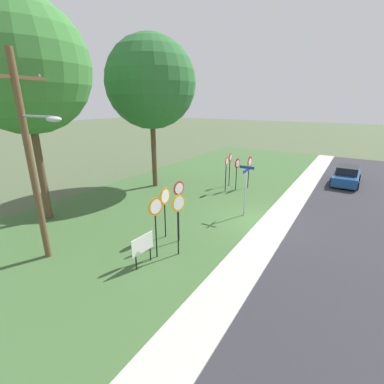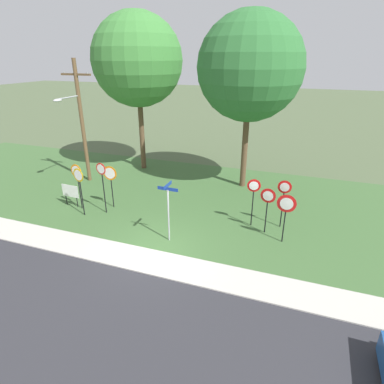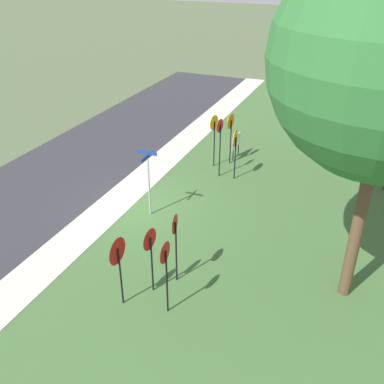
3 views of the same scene
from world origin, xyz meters
TOP-DOWN VIEW (x-y plane):
  - ground_plane at (0.00, 0.00)m, footprint 160.00×160.00m
  - road_asphalt at (0.00, -4.80)m, footprint 44.00×6.40m
  - sidewalk_strip at (0.00, -0.80)m, footprint 44.00×1.60m
  - grass_median at (0.00, 6.00)m, footprint 44.00×12.00m
  - stop_sign_near_left at (-4.01, 3.12)m, footprint 0.79×0.11m
  - stop_sign_near_right at (-5.58, 2.38)m, footprint 0.73×0.13m
  - stop_sign_far_left at (-4.00, 2.38)m, footprint 0.62×0.13m
  - stop_sign_far_center at (-4.95, 1.75)m, footprint 0.70×0.16m
  - yield_sign_near_left at (5.01, 3.98)m, footprint 0.65×0.10m
  - yield_sign_near_right at (3.62, 3.64)m, footprint 0.64×0.13m
  - yield_sign_far_left at (4.36, 3.16)m, footprint 0.70×0.12m
  - yield_sign_far_right at (5.23, 2.57)m, footprint 0.84×0.10m
  - street_name_post at (0.33, 0.99)m, footprint 0.96×0.82m
  - utility_pole at (-7.88, 6.07)m, footprint 2.10×2.25m
  - notice_board at (-6.30, 2.49)m, footprint 1.10×0.09m

SIDE VIEW (x-z plane):
  - ground_plane at x=0.00m, z-range 0.00..0.00m
  - road_asphalt at x=0.00m, z-range 0.00..0.01m
  - grass_median at x=0.00m, z-range 0.00..0.04m
  - sidewalk_strip at x=0.00m, z-range 0.00..0.06m
  - notice_board at x=-6.30m, z-range 0.25..1.50m
  - street_name_post at x=0.33m, z-range 0.32..3.11m
  - yield_sign_far_left at x=4.36m, z-range 0.59..2.87m
  - yield_sign_far_right at x=5.23m, z-range 0.61..2.96m
  - stop_sign_near_left at x=-4.01m, z-range 0.60..3.01m
  - yield_sign_near_left at x=5.01m, z-range 0.63..3.09m
  - yield_sign_near_right at x=3.62m, z-range 0.63..3.10m
  - stop_sign_near_right at x=-5.58m, z-range 0.63..3.19m
  - stop_sign_far_center at x=-4.95m, z-range 0.63..3.25m
  - stop_sign_far_left at x=-4.00m, z-range 0.63..3.45m
  - utility_pole at x=-7.88m, z-range 0.38..8.09m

